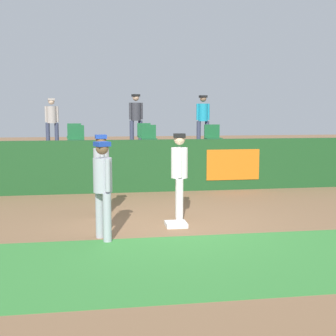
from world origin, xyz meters
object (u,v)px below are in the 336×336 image
at_px(spectator_casual, 203,117).
at_px(seat_back_center, 144,134).
at_px(player_coach_visitor, 103,183).
at_px(spectator_hooded, 52,119).
at_px(first_base, 176,224).
at_px(seat_front_left, 76,138).
at_px(player_runner_visitor, 101,169).
at_px(seat_front_right, 213,137).
at_px(seat_front_center, 149,137).
at_px(seat_back_left, 74,135).
at_px(player_fielder_home, 180,170).
at_px(spectator_capped, 136,116).

bearing_deg(spectator_casual, seat_back_center, 7.06).
relative_size(player_coach_visitor, spectator_hooded, 1.00).
distance_m(first_base, seat_front_left, 5.85).
height_order(first_base, seat_back_center, seat_back_center).
xyz_separation_m(player_runner_visitor, spectator_hooded, (-1.62, 7.03, 0.91)).
distance_m(seat_back_center, spectator_hooded, 3.34).
xyz_separation_m(seat_front_right, spectator_casual, (0.25, 2.42, 0.57)).
xyz_separation_m(seat_back_center, spectator_hooded, (-3.14, 1.01, 0.51)).
height_order(seat_back_center, spectator_casual, spectator_casual).
distance_m(first_base, spectator_casual, 8.30).
distance_m(first_base, seat_front_center, 5.47).
height_order(seat_back_left, seat_front_right, same).
distance_m(player_coach_visitor, seat_back_left, 7.86).
distance_m(player_fielder_home, seat_front_right, 5.15).
height_order(spectator_hooded, spectator_casual, spectator_casual).
relative_size(seat_back_center, seat_front_right, 1.00).
xyz_separation_m(seat_front_right, spectator_hooded, (-5.07, 2.81, 0.51)).
height_order(seat_back_left, spectator_casual, spectator_casual).
bearing_deg(seat_front_right, seat_back_left, 157.13).
bearing_deg(seat_back_left, seat_front_center, -38.20).
xyz_separation_m(first_base, player_fielder_home, (0.16, 0.53, 0.97)).
relative_size(spectator_capped, spectator_casual, 1.02).
bearing_deg(seat_back_left, player_fielder_home, -70.23).
xyz_separation_m(player_runner_visitor, spectator_casual, (3.71, 6.65, 0.98)).
bearing_deg(player_coach_visitor, seat_back_center, 144.71).
bearing_deg(seat_back_center, first_base, -91.10).
bearing_deg(player_coach_visitor, seat_back_left, 161.70).
bearing_deg(spectator_casual, first_base, 64.38).
height_order(seat_back_center, seat_front_right, same).
bearing_deg(seat_front_right, spectator_capped, 126.95).
relative_size(first_base, seat_front_center, 0.48).
distance_m(seat_back_center, spectator_capped, 1.20).
relative_size(spectator_hooded, spectator_capped, 0.92).
height_order(seat_front_left, spectator_hooded, spectator_hooded).
relative_size(player_runner_visitor, seat_back_left, 2.03).
bearing_deg(seat_front_left, seat_front_center, -0.01).
height_order(seat_front_right, spectator_casual, spectator_casual).
relative_size(spectator_hooded, spectator_casual, 0.94).
bearing_deg(seat_back_left, seat_back_center, -0.00).
bearing_deg(first_base, spectator_casual, 73.29).
relative_size(player_coach_visitor, seat_front_left, 2.00).
relative_size(seat_front_center, seat_back_center, 1.00).
bearing_deg(player_fielder_home, first_base, -9.08).
distance_m(player_coach_visitor, seat_back_center, 7.96).
bearing_deg(seat_front_left, player_fielder_home, -64.93).
height_order(player_runner_visitor, seat_front_right, seat_front_right).
relative_size(first_base, seat_front_left, 0.48).
relative_size(seat_front_center, seat_back_left, 1.00).
bearing_deg(spectator_capped, spectator_hooded, -14.42).
relative_size(seat_front_center, spectator_hooded, 0.50).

